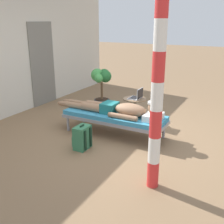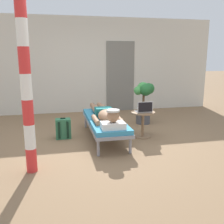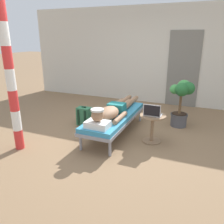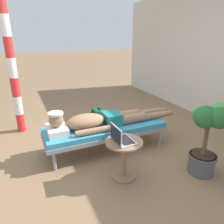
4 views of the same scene
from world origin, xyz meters
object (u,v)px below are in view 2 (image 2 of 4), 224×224
object	(u,v)px
laptop	(144,109)
person_reclining	(105,114)
potted_plant	(144,98)
backpack	(63,129)
side_table	(143,120)
lounge_chair	(104,122)
porch_post	(26,87)

from	to	relation	value
laptop	person_reclining	bearing A→B (deg)	178.16
potted_plant	person_reclining	bearing A→B (deg)	-138.07
person_reclining	backpack	bearing A→B (deg)	160.36
side_table	lounge_chair	bearing A→B (deg)	174.86
backpack	person_reclining	bearing A→B (deg)	-19.64
person_reclining	backpack	size ratio (longest dim) A/B	5.12
person_reclining	potted_plant	size ratio (longest dim) A/B	2.17
laptop	potted_plant	xyz separation A→B (m)	(0.38, 1.07, 0.03)
side_table	laptop	xyz separation A→B (m)	(-0.00, -0.05, 0.23)
lounge_chair	side_table	xyz separation A→B (m)	(0.78, -0.07, 0.01)
potted_plant	side_table	bearing A→B (deg)	-110.56
backpack	lounge_chair	bearing A→B (deg)	-13.36
lounge_chair	laptop	xyz separation A→B (m)	(0.78, -0.12, 0.24)
side_table	potted_plant	size ratio (longest dim) A/B	0.52
side_table	potted_plant	bearing A→B (deg)	69.44
porch_post	person_reclining	bearing A→B (deg)	41.41
side_table	potted_plant	world-z (taller)	potted_plant
potted_plant	backpack	bearing A→B (deg)	-159.03
person_reclining	porch_post	distance (m)	1.87
lounge_chair	side_table	world-z (taller)	side_table
laptop	backpack	bearing A→B (deg)	168.84
person_reclining	potted_plant	distance (m)	1.56
porch_post	potted_plant	bearing A→B (deg)	41.66
backpack	potted_plant	distance (m)	2.15
person_reclining	laptop	bearing A→B (deg)	-1.84
lounge_chair	potted_plant	xyz separation A→B (m)	(1.16, 0.95, 0.27)
side_table	backpack	size ratio (longest dim) A/B	1.23
lounge_chair	person_reclining	size ratio (longest dim) A/B	0.91
side_table	porch_post	xyz separation A→B (m)	(-2.08, -1.17, 0.87)
laptop	porch_post	xyz separation A→B (m)	(-2.08, -1.12, 0.64)
lounge_chair	laptop	distance (m)	0.82
person_reclining	side_table	world-z (taller)	person_reclining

